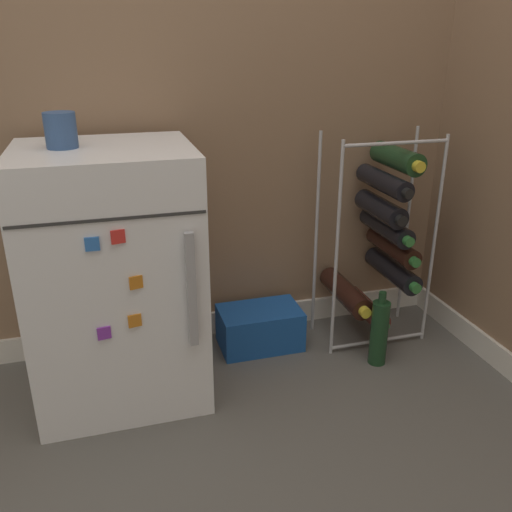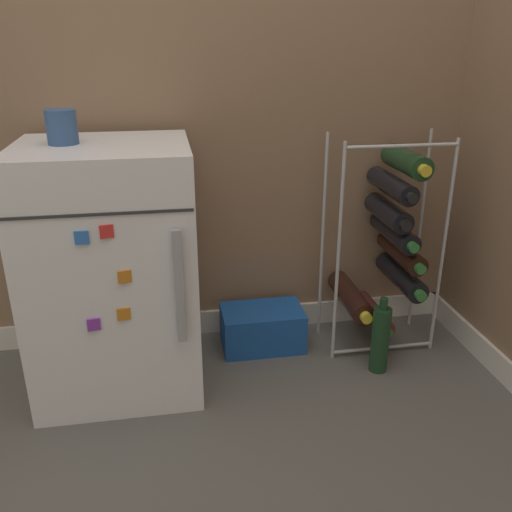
% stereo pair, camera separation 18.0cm
% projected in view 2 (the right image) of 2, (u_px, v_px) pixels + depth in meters
% --- Properties ---
extents(ground_plane, '(14.00, 14.00, 0.00)m').
position_uv_depth(ground_plane, '(262.00, 420.00, 1.63)').
color(ground_plane, '#56544F').
extents(mini_fridge, '(0.50, 0.47, 0.79)m').
position_uv_depth(mini_fridge, '(114.00, 271.00, 1.69)').
color(mini_fridge, white).
rests_on(mini_fridge, ground_plane).
extents(wine_rack, '(0.39, 0.32, 0.77)m').
position_uv_depth(wine_rack, '(387.00, 244.00, 1.92)').
color(wine_rack, '#B2B2B7').
rests_on(wine_rack, ground_plane).
extents(soda_box, '(0.30, 0.19, 0.15)m').
position_uv_depth(soda_box, '(262.00, 328.00, 2.00)').
color(soda_box, '#194C9E').
rests_on(soda_box, ground_plane).
extents(fridge_top_cup, '(0.09, 0.09, 0.10)m').
position_uv_depth(fridge_top_cup, '(62.00, 127.00, 1.52)').
color(fridge_top_cup, '#335184').
rests_on(fridge_top_cup, mini_fridge).
extents(loose_bottle_floor, '(0.06, 0.06, 0.28)m').
position_uv_depth(loose_bottle_floor, '(380.00, 339.00, 1.83)').
color(loose_bottle_floor, '#19381E').
rests_on(loose_bottle_floor, ground_plane).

